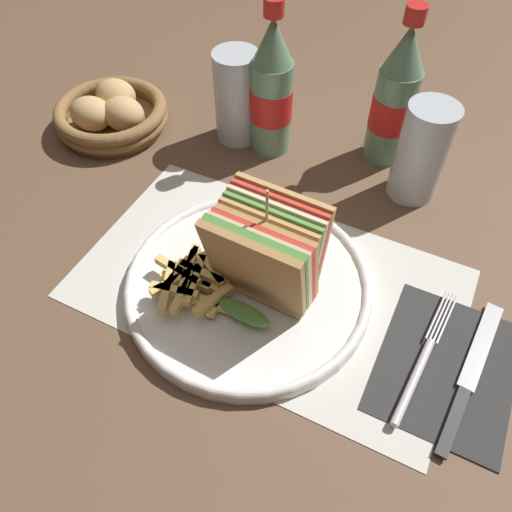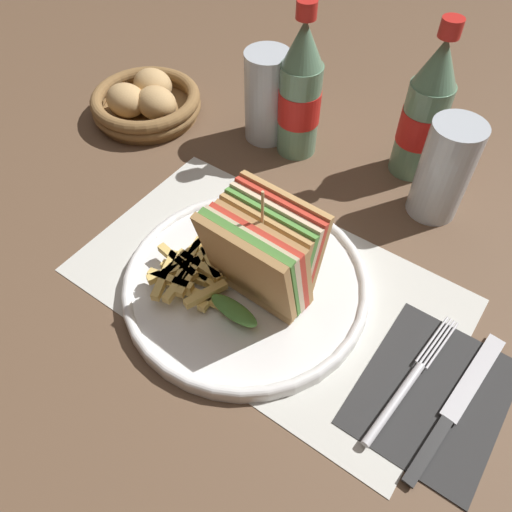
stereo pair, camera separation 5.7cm
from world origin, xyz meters
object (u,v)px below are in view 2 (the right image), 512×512
at_px(fork, 404,390).
at_px(glass_far, 267,102).
at_px(glass_near, 442,176).
at_px(bread_basket, 146,102).
at_px(plate_main, 246,283).
at_px(club_sandwich, 261,257).
at_px(knife, 456,406).
at_px(coke_bottle_far, 425,113).
at_px(coke_bottle_near, 300,94).

xyz_separation_m(fork, glass_far, (-0.36, 0.27, 0.05)).
distance_m(glass_near, bread_basket, 0.46).
height_order(plate_main, fork, plate_main).
distance_m(plate_main, fork, 0.21).
distance_m(glass_near, glass_far, 0.27).
relative_size(fork, bread_basket, 1.04).
bearing_deg(club_sandwich, glass_far, 123.53).
bearing_deg(glass_far, bread_basket, -159.80).
distance_m(club_sandwich, knife, 0.24).
bearing_deg(glass_far, coke_bottle_far, 14.46).
xyz_separation_m(knife, coke_bottle_far, (-0.19, 0.31, 0.09)).
bearing_deg(coke_bottle_near, bread_basket, -164.50).
distance_m(fork, bread_basket, 0.58).
bearing_deg(coke_bottle_far, glass_far, -165.54).
relative_size(fork, knife, 0.92).
bearing_deg(coke_bottle_far, bread_basket, -162.84).
height_order(glass_near, glass_far, same).
bearing_deg(coke_bottle_far, knife, -58.52).
height_order(plate_main, coke_bottle_near, coke_bottle_near).
relative_size(glass_far, bread_basket, 0.78).
bearing_deg(coke_bottle_near, club_sandwich, -65.98).
bearing_deg(coke_bottle_far, coke_bottle_near, -160.36).
height_order(club_sandwich, fork, club_sandwich).
relative_size(fork, glass_far, 1.33).
bearing_deg(glass_near, fork, -72.83).
bearing_deg(glass_near, glass_far, 178.98).
bearing_deg(fork, bread_basket, 164.56).
bearing_deg(fork, coke_bottle_near, 143.11).
relative_size(glass_near, bread_basket, 0.78).
bearing_deg(plate_main, coke_bottle_near, 109.98).
xyz_separation_m(club_sandwich, fork, (0.19, -0.01, -0.06)).
height_order(club_sandwich, coke_bottle_far, coke_bottle_far).
bearing_deg(glass_far, knife, -32.26).
relative_size(plate_main, knife, 1.46).
height_order(glass_far, bread_basket, glass_far).
xyz_separation_m(fork, bread_basket, (-0.54, 0.20, 0.02)).
bearing_deg(knife, bread_basket, 167.45).
bearing_deg(coke_bottle_near, knife, -36.11).
relative_size(fork, coke_bottle_far, 0.82).
xyz_separation_m(plate_main, club_sandwich, (0.02, 0.00, 0.06)).
bearing_deg(club_sandwich, bread_basket, 152.13).
distance_m(plate_main, glass_far, 0.30).
height_order(coke_bottle_near, bread_basket, coke_bottle_near).
xyz_separation_m(fork, coke_bottle_near, (-0.30, 0.27, 0.09)).
bearing_deg(glass_far, club_sandwich, -56.47).
relative_size(coke_bottle_near, coke_bottle_far, 1.00).
distance_m(plate_main, bread_basket, 0.38).
bearing_deg(club_sandwich, knife, 0.09).
bearing_deg(knife, club_sandwich, -174.85).
bearing_deg(club_sandwich, fork, -4.48).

